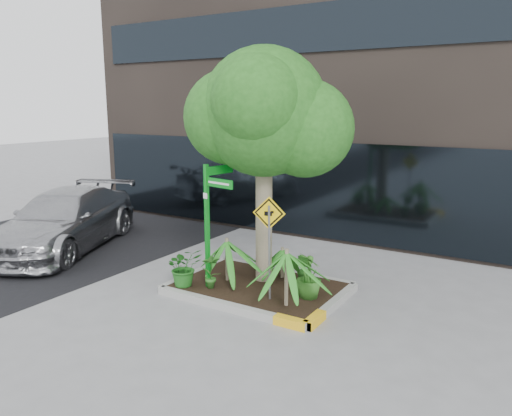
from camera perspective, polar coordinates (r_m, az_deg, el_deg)
The scene contains 14 objects.
ground at distance 9.98m, azimuth -1.60°, elevation -9.85°, with size 80.00×80.00×0.00m, color gray.
asphalt_road at distance 14.42m, azimuth -23.84°, elevation -4.02°, with size 7.00×80.00×0.01m, color black.
planter at distance 10.05m, azimuth 0.38°, elevation -9.08°, with size 3.35×2.36×0.15m.
tree at distance 9.76m, azimuth 0.99°, elevation 10.89°, with size 3.22×2.86×4.83m.
palm_front at distance 8.78m, azimuth 3.54°, elevation -5.11°, with size 1.18×1.18×1.31m.
palm_left at distance 10.08m, azimuth -3.36°, elevation -3.76°, with size 1.00×1.00×1.11m.
palm_back at distance 10.29m, azimuth 3.05°, elevation -4.74°, with size 0.73×0.73×0.81m.
parked_car at distance 13.79m, azimuth -21.00°, elevation -1.29°, with size 2.10×5.17×1.50m, color #A2A3A7.
shrub_a at distance 10.00m, azimuth -8.21°, elevation -6.67°, with size 0.69×0.69×0.77m, color #1E601B.
shrub_b at distance 9.35m, azimuth 6.09°, elevation -7.68°, with size 0.48×0.48×0.85m, color #2F6C20.
shrub_c at distance 9.83m, azimuth -5.16°, elevation -7.17°, with size 0.36×0.36×0.69m, color #2D6F22.
shrub_d at distance 9.95m, azimuth 5.62°, elevation -7.02°, with size 0.37×0.37×0.67m, color #245F1B.
street_sign_post at distance 9.61m, azimuth -5.21°, elevation -0.83°, with size 0.75×0.84×2.57m.
cattle_sign at distance 8.91m, azimuth 1.52°, elevation -2.65°, with size 0.58×0.18×1.94m.
Camera 1 is at (5.09, -7.76, 3.67)m, focal length 35.00 mm.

